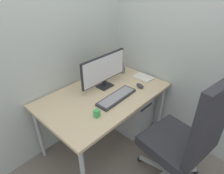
# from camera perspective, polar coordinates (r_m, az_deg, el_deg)

# --- Properties ---
(ground_plane) EXTENTS (8.00, 8.00, 0.00)m
(ground_plane) POSITION_cam_1_polar(r_m,az_deg,el_deg) (2.52, -1.98, -15.57)
(ground_plane) COLOR slate
(wall_back) EXTENTS (3.17, 0.04, 2.80)m
(wall_back) POSITION_cam_1_polar(r_m,az_deg,el_deg) (2.12, -11.85, 18.66)
(wall_back) COLOR #B7C1BC
(wall_back) RESTS_ON ground_plane
(wall_side_right) EXTENTS (0.04, 2.63, 2.80)m
(wall_side_right) POSITION_cam_1_polar(r_m,az_deg,el_deg) (2.20, 16.48, 18.53)
(wall_side_right) COLOR #B7C1BC
(wall_side_right) RESTS_ON ground_plane
(desk) EXTENTS (1.37, 0.84, 0.71)m
(desk) POSITION_cam_1_polar(r_m,az_deg,el_deg) (2.10, -2.30, -3.24)
(desk) COLOR #D1B78C
(desk) RESTS_ON ground_plane
(office_chair) EXTENTS (0.63, 0.64, 1.22)m
(office_chair) POSITION_cam_1_polar(r_m,az_deg,el_deg) (1.80, 21.32, -13.61)
(office_chair) COLOR black
(office_chair) RESTS_ON ground_plane
(filing_cabinet) EXTENTS (0.45, 0.52, 0.58)m
(filing_cabinet) POSITION_cam_1_polar(r_m,az_deg,el_deg) (2.59, 5.15, -5.69)
(filing_cabinet) COLOR #B2B5BA
(filing_cabinet) RESTS_ON ground_plane
(monitor) EXTENTS (0.62, 0.13, 0.37)m
(monitor) POSITION_cam_1_polar(r_m,az_deg,el_deg) (2.10, -2.37, 5.18)
(monitor) COLOR black
(monitor) RESTS_ON desk
(keyboard) EXTENTS (0.48, 0.17, 0.03)m
(keyboard) POSITION_cam_1_polar(r_m,az_deg,el_deg) (1.98, 1.38, -3.02)
(keyboard) COLOR #333338
(keyboard) RESTS_ON desk
(mouse) EXTENTS (0.09, 0.12, 0.04)m
(mouse) POSITION_cam_1_polar(r_m,az_deg,el_deg) (2.19, 8.23, 0.36)
(mouse) COLOR #333338
(mouse) RESTS_ON desk
(pen_holder) EXTENTS (0.07, 0.07, 0.17)m
(pen_holder) POSITION_cam_1_polar(r_m,az_deg,el_deg) (2.48, 3.03, 5.27)
(pen_holder) COLOR slate
(pen_holder) RESTS_ON desk
(notebook) EXTENTS (0.16, 0.22, 0.02)m
(notebook) POSITION_cam_1_polar(r_m,az_deg,el_deg) (2.38, 9.21, 2.78)
(notebook) COLOR silver
(notebook) RESTS_ON desk
(desk_clamp_accessory) EXTENTS (0.05, 0.05, 0.07)m
(desk_clamp_accessory) POSITION_cam_1_polar(r_m,az_deg,el_deg) (1.74, -4.49, -7.77)
(desk_clamp_accessory) COLOR #3FAD59
(desk_clamp_accessory) RESTS_ON desk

